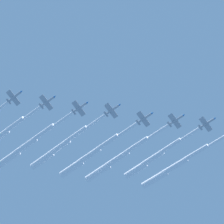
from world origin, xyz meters
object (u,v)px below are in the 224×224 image
Objects in this scene: jet_port_mid at (89,156)px; jet_port_outer at (25,146)px; jet_port_inner at (153,158)px; jet_starboard_mid at (59,148)px; jet_lead at (174,167)px; jet_starboard_inner at (116,160)px.

jet_port_mid is 0.98× the size of jet_port_outer.
jet_port_inner is 49.26m from jet_starboard_mid.
jet_lead is at bearing 56.89° from jet_starboard_mid.
jet_lead is 1.01× the size of jet_starboard_inner.
jet_starboard_inner is 47.40m from jet_port_outer.
jet_port_mid is at bearing 55.54° from jet_starboard_mid.
jet_port_outer is at bearing -125.08° from jet_port_mid.
jet_port_inner is 0.95× the size of jet_starboard_mid.
jet_lead is 12.59m from jet_port_inner.
jet_starboard_mid is at bearing -121.46° from jet_starboard_inner.
jet_starboard_inner reaches higher than jet_port_mid.
jet_starboard_inner is 1.04× the size of jet_port_outer.
jet_port_outer is at bearing -126.09° from jet_port_inner.
jet_starboard_inner reaches higher than jet_port_outer.
jet_port_inner reaches higher than jet_lead.
jet_lead reaches higher than jet_port_mid.
jet_lead is 61.48m from jet_starboard_mid.
jet_starboard_mid is (-15.90, -25.99, 1.35)m from jet_starboard_inner.
jet_port_mid is (-20.18, -26.70, -3.22)m from jet_port_inner.
jet_lead is 1.07× the size of jet_starboard_mid.
jet_port_mid is at bearing -122.64° from jet_lead.
jet_starboard_mid is at bearing 54.33° from jet_port_outer.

